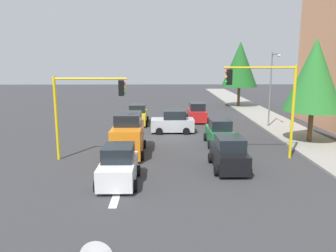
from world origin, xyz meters
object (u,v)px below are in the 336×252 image
Objects in this scene: tree_roadside_near at (314,75)px; car_red at (197,113)px; car_black at (229,154)px; car_white at (118,166)px; traffic_signal_near_left at (266,94)px; street_lamp_curbside at (272,82)px; car_green at (219,133)px; traffic_signal_near_right at (85,101)px; car_silver at (173,122)px; car_yellow at (138,115)px; tree_roadside_far at (240,64)px; delivery_van_orange at (128,135)px.

tree_roadside_near is 2.00× the size of car_red.
tree_roadside_near reaches higher than car_black.
car_black is 15.49m from car_red.
traffic_signal_near_left is at bearing 116.07° from car_white.
car_green is at bearing -43.68° from street_lamp_curbside.
traffic_signal_near_right is 1.42× the size of car_silver.
street_lamp_curbside reaches higher than car_yellow.
car_silver is (-4.00, -10.38, -4.29)m from tree_roadside_near.
traffic_signal_near_left is 1.53× the size of car_green.
traffic_signal_near_left is 0.85× the size of street_lamp_curbside.
car_black is at bearing -50.33° from tree_roadside_near.
car_yellow is (-14.11, -6.33, 0.00)m from car_black.
traffic_signal_near_right is 10.27m from car_silver.
car_green is (9.70, 0.71, -0.00)m from car_red.
traffic_signal_near_right is at bearing -32.24° from tree_roadside_far.
tree_roadside_far is at bearing -177.14° from tree_roadside_near.
traffic_signal_near_left is 10.32m from car_silver.
tree_roadside_near is 12.84m from car_red.
tree_roadside_near reaches higher than car_green.
traffic_signal_near_right is 0.76× the size of street_lamp_curbside.
car_red is at bearing 161.60° from car_white.
car_yellow is (-2.34, -12.46, -3.45)m from street_lamp_curbside.
delivery_van_orange is 7.03m from car_green.
tree_roadside_near is at bearing 59.99° from car_yellow.
car_green is (8.32, 6.74, -0.00)m from car_yellow.
traffic_signal_near_left is at bearing 90.00° from traffic_signal_near_right.
car_black is 6.53m from car_white.
street_lamp_curbside is 1.77× the size of car_red.
car_white is at bearing -23.97° from tree_roadside_far.
traffic_signal_near_left is 6.29m from tree_roadside_near.
traffic_signal_near_left is 9.42m from delivery_van_orange.
car_red and car_green have the same top height.
car_white is at bearing 0.24° from delivery_van_orange.
car_yellow is at bearing -120.01° from tree_roadside_near.
car_black is 0.99× the size of car_green.
delivery_van_orange is at bearing -118.79° from car_black.
traffic_signal_near_right is at bearing -149.54° from car_white.
tree_roadside_far is 19.15m from car_silver.
street_lamp_curbside is 15.21m from delivery_van_orange.
street_lamp_curbside reaches higher than car_black.
street_lamp_curbside is at bearing 100.06° from car_silver.
delivery_van_orange is (22.76, -12.62, -4.40)m from tree_roadside_far.
traffic_signal_near_left reaches higher than traffic_signal_near_right.
car_white and car_green have the same top height.
car_green is at bearing 111.66° from traffic_signal_near_right.
car_black is (6.16, -7.43, -4.29)m from tree_roadside_near.
car_green is (-3.62, -2.26, -3.32)m from traffic_signal_near_left.
car_yellow is at bearing -155.85° from car_black.
street_lamp_curbside is at bearing 138.58° from car_white.
street_lamp_curbside is 1.88× the size of car_silver.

